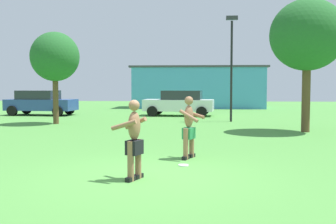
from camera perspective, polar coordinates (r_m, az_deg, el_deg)
name	(u,v)px	position (r m, az deg, el deg)	size (l,w,h in m)	color
ground_plane	(148,176)	(8.64, -2.79, -9.01)	(80.00, 80.00, 0.00)	#4C8E3D
player_near	(189,126)	(10.56, 2.97, -1.99)	(0.68, 0.79, 1.63)	black
player_in_black	(134,138)	(8.20, -4.80, -3.70)	(0.71, 0.72, 1.62)	black
frisbee	(183,165)	(9.72, 2.18, -7.48)	(0.25, 0.25, 0.03)	white
car_blue_near_post	(41,102)	(27.14, -17.47, 1.31)	(4.44, 2.33, 1.58)	#2D478C
car_white_far_end	(180,103)	(25.33, 1.64, 1.32)	(4.46, 2.38, 1.58)	white
lamp_post	(232,57)	(21.55, 8.92, 7.66)	(0.60, 0.24, 5.49)	black
outbuilding_behind_lot	(198,87)	(34.70, 4.27, 3.52)	(11.28, 4.26, 3.51)	#4C9ED1
tree_left_field	(307,36)	(17.57, 18.98, 10.11)	(3.00, 3.00, 5.38)	brown
tree_right_field	(55,57)	(20.83, -15.60, 7.43)	(2.38, 2.38, 4.52)	brown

